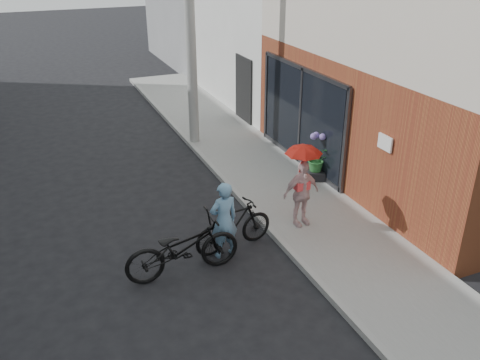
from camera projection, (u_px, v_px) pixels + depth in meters
ground at (241, 262)px, 9.46m from camera, size 80.00×80.00×0.00m
sidewalk at (290, 194)px, 11.84m from camera, size 2.20×24.00×0.12m
curb at (245, 203)px, 11.43m from camera, size 0.12×24.00×0.12m
brick_building at (479, 50)px, 12.39m from camera, size 8.09×8.00×6.00m
utility_pole at (190, 20)px, 13.33m from camera, size 0.28×0.28×7.00m
officer at (224, 220)px, 9.33m from camera, size 0.59×0.41×1.52m
bike_left at (182, 248)px, 8.90m from camera, size 2.08×0.74×1.09m
bike_right at (234, 226)px, 9.67m from camera, size 1.69×0.69×0.99m
kimono_woman at (301, 193)px, 10.19m from camera, size 0.84×0.40×1.39m
parasol at (304, 147)px, 9.76m from camera, size 0.70×0.70×0.62m
planter at (316, 175)px, 12.40m from camera, size 0.54×0.54×0.22m
potted_plant at (317, 159)px, 12.22m from camera, size 0.57×0.49×0.63m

